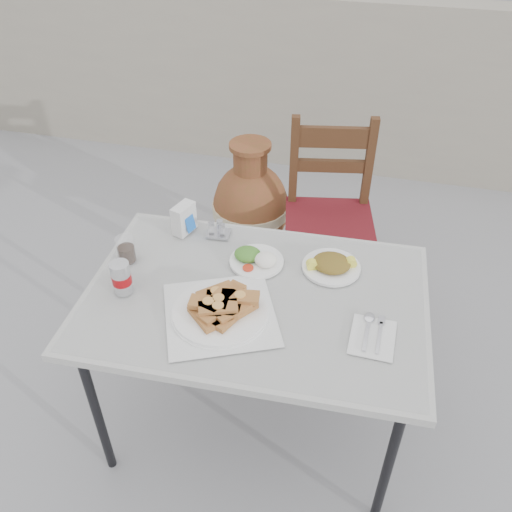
% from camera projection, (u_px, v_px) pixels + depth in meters
% --- Properties ---
extents(ground, '(80.00, 80.00, 0.00)m').
position_uv_depth(ground, '(259.00, 439.00, 2.32)').
color(ground, gray).
rests_on(ground, ground).
extents(cafe_table, '(1.26, 0.88, 0.74)m').
position_uv_depth(cafe_table, '(255.00, 305.00, 1.97)').
color(cafe_table, black).
rests_on(cafe_table, ground).
extents(pide_plate, '(0.49, 0.49, 0.08)m').
position_uv_depth(pide_plate, '(220.00, 307.00, 1.84)').
color(pide_plate, silver).
rests_on(pide_plate, cafe_table).
extents(salad_rice_plate, '(0.21, 0.21, 0.05)m').
position_uv_depth(salad_rice_plate, '(256.00, 258.00, 2.07)').
color(salad_rice_plate, white).
rests_on(salad_rice_plate, cafe_table).
extents(salad_chopped_plate, '(0.22, 0.22, 0.05)m').
position_uv_depth(salad_chopped_plate, '(331.00, 265.00, 2.04)').
color(salad_chopped_plate, white).
rests_on(salad_chopped_plate, cafe_table).
extents(soda_can, '(0.07, 0.07, 0.13)m').
position_uv_depth(soda_can, '(121.00, 278.00, 1.91)').
color(soda_can, silver).
rests_on(soda_can, cafe_table).
extents(cola_glass, '(0.07, 0.07, 0.10)m').
position_uv_depth(cola_glass, '(126.00, 251.00, 2.06)').
color(cola_glass, white).
rests_on(cola_glass, cafe_table).
extents(napkin_holder, '(0.09, 0.12, 0.13)m').
position_uv_depth(napkin_holder, '(184.00, 219.00, 2.20)').
color(napkin_holder, silver).
rests_on(napkin_holder, cafe_table).
extents(condiment_caddy, '(0.10, 0.08, 0.07)m').
position_uv_depth(condiment_caddy, '(218.00, 230.00, 2.21)').
color(condiment_caddy, silver).
rests_on(condiment_caddy, cafe_table).
extents(cutlery_napkin, '(0.15, 0.20, 0.01)m').
position_uv_depth(cutlery_napkin, '(372.00, 334.00, 1.78)').
color(cutlery_napkin, silver).
rests_on(cutlery_napkin, cafe_table).
extents(chair, '(0.51, 0.51, 0.99)m').
position_uv_depth(chair, '(329.00, 218.00, 2.73)').
color(chair, '#37190F').
rests_on(chair, ground).
extents(terracotta_urn, '(0.44, 0.44, 0.76)m').
position_uv_depth(terracotta_urn, '(251.00, 208.00, 3.08)').
color(terracotta_urn, brown).
rests_on(terracotta_urn, ground).
extents(back_wall, '(6.00, 0.25, 1.20)m').
position_uv_depth(back_wall, '(343.00, 88.00, 3.84)').
color(back_wall, gray).
rests_on(back_wall, ground).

